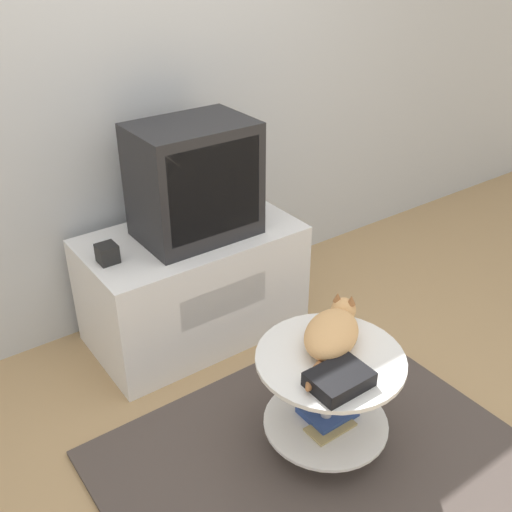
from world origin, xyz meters
TOP-DOWN VIEW (x-y plane):
  - ground_plane at (0.00, 0.00)m, footprint 12.00×12.00m
  - wall_back at (0.00, 1.44)m, footprint 8.00×0.05m
  - rug at (0.00, 0.00)m, footprint 1.59×1.27m
  - tv_stand at (0.07, 1.06)m, footprint 1.05×0.59m
  - tv at (0.10, 1.04)m, footprint 0.55×0.38m
  - speaker at (-0.36, 1.03)m, footprint 0.09×0.09m
  - coffee_table at (0.09, 0.06)m, footprint 0.57×0.57m
  - dvd_box at (0.01, -0.08)m, footprint 0.22×0.16m
  - cat at (0.15, 0.11)m, footprint 0.47×0.35m

SIDE VIEW (x-z plane):
  - ground_plane at x=0.00m, z-range 0.00..0.00m
  - rug at x=0.00m, z-range 0.00..0.02m
  - tv_stand at x=0.07m, z-range 0.00..0.58m
  - coffee_table at x=0.09m, z-range 0.07..0.52m
  - dvd_box at x=0.01m, z-range 0.47..0.53m
  - cat at x=0.15m, z-range 0.47..0.60m
  - speaker at x=-0.36m, z-range 0.58..0.67m
  - tv at x=0.10m, z-range 0.58..1.13m
  - wall_back at x=0.00m, z-range 0.00..2.60m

